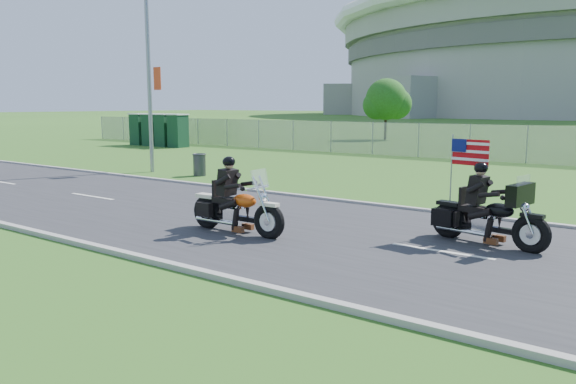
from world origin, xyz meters
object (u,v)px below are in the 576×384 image
Objects in this scene: porta_toilet_a at (178,131)px; porta_toilet_b at (165,131)px; streetlight at (152,46)px; trash_can at (199,165)px; motorcycle_follow at (488,218)px; porta_toilet_d at (140,130)px; motorcycle_lead at (235,210)px; porta_toilet_c at (152,130)px.

porta_toilet_a is 1.00× the size of porta_toilet_b.
trash_can is at bearing 0.51° from streetlight.
porta_toilet_d is at bearing 162.98° from motorcycle_follow.
porta_toilet_d is (-2.80, 0.00, 0.00)m from porta_toilet_b.
trash_can is (14.18, -10.76, -0.68)m from porta_toilet_b.
porta_toilet_a is at bearing 132.91° from streetlight.
porta_toilet_d is at bearing 180.00° from porta_toilet_a.
streetlight is 10.73× the size of trash_can.
porta_toilet_b is 0.83× the size of motorcycle_lead.
motorcycle_follow is (30.77, -15.82, -0.52)m from porta_toilet_d.
porta_toilet_c is 33.36m from motorcycle_follow.
motorcycle_follow is at bearing 24.05° from motorcycle_lead.
porta_toilet_b and porta_toilet_d have the same top height.
streetlight is 14.44m from motorcycle_lead.
porta_toilet_c is at bearing 145.38° from trash_can.
porta_toilet_a is 16.72m from trash_can.
streetlight is at bearing -40.06° from porta_toilet_c.
streetlight is 3.60× the size of motorcycle_lead.
porta_toilet_b is 17.81m from trash_can.
porta_toilet_a is at bearing 159.42° from motorcycle_follow.
porta_toilet_c is at bearing 0.00° from porta_toilet_d.
porta_toilet_d reaches higher than trash_can.
trash_can is (15.58, -10.76, -0.68)m from porta_toilet_c.
motorcycle_follow is (26.57, -15.82, -0.52)m from porta_toilet_a.
streetlight reaches higher than motorcycle_follow.
streetlight reaches higher than porta_toilet_b.
motorcycle_follow is 14.69m from trash_can.
porta_toilet_c reaches higher than trash_can.
porta_toilet_b reaches higher than trash_can.
porta_toilet_c is 0.84× the size of motorcycle_follow.
motorcycle_lead is at bearing -40.43° from porta_toilet_a.
porta_toilet_c is 30.23m from motorcycle_lead.
porta_toilet_d is 31.36m from motorcycle_lead.
porta_toilet_c is 1.40m from porta_toilet_d.
porta_toilet_d is at bearing 180.00° from porta_toilet_c.
streetlight is at bearing -43.35° from porta_toilet_b.
streetlight is 3.66× the size of motorcycle_follow.
porta_toilet_a reaches higher than motorcycle_follow.
porta_toilet_b is at bearing 160.70° from motorcycle_follow.
porta_toilet_b is (-11.42, 10.78, -4.49)m from streetlight.
motorcycle_follow is at bearing -16.93° from streetlight.
porta_toilet_b is 2.47× the size of trash_can.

